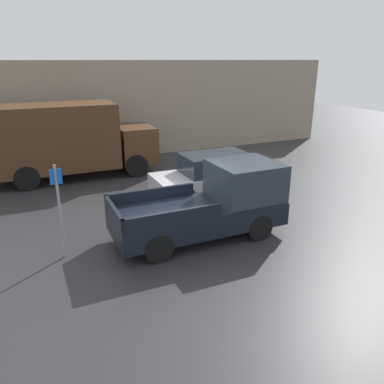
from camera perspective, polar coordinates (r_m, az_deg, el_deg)
ground_plane at (r=11.69m, az=-2.86°, el=-6.15°), size 60.00×60.00×0.00m
building_wall at (r=20.34m, az=-13.61°, el=11.83°), size 28.00×0.15×5.03m
pickup_truck at (r=11.20m, az=3.29°, el=-1.75°), size 5.06×2.04×2.16m
car at (r=14.85m, az=3.18°, el=2.85°), size 4.69×1.93×1.60m
delivery_truck at (r=17.46m, az=-19.02°, el=7.62°), size 7.35×2.47×3.28m
parking_sign at (r=10.30m, az=-19.53°, el=-2.18°), size 0.30×0.07×2.58m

